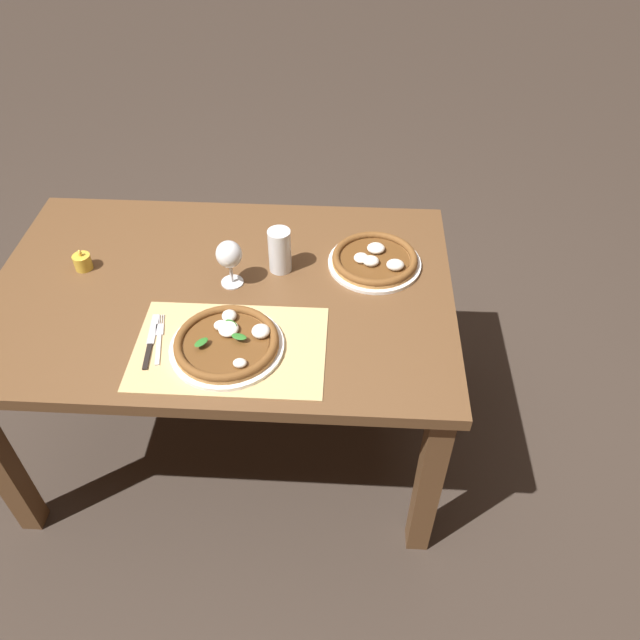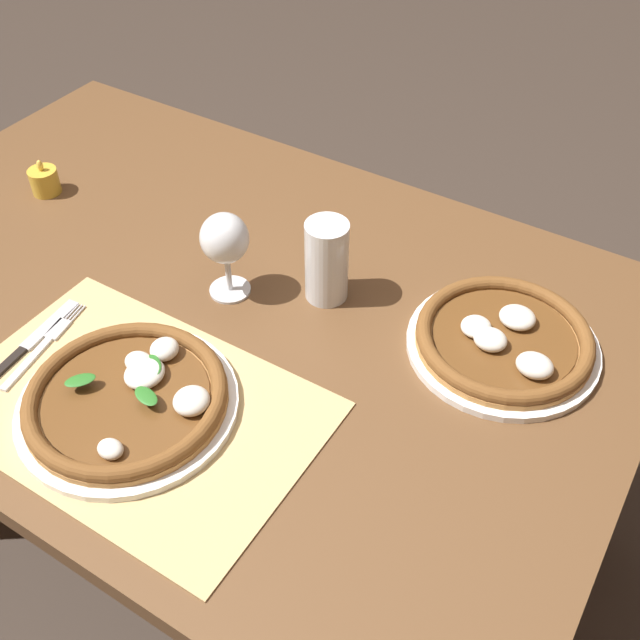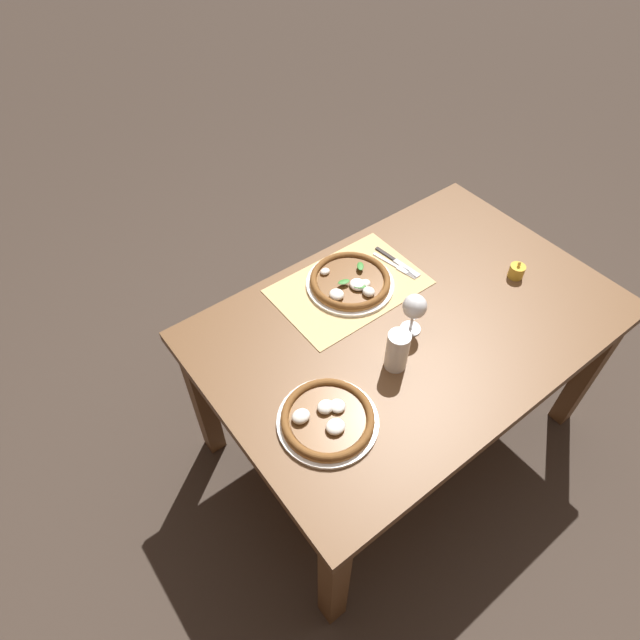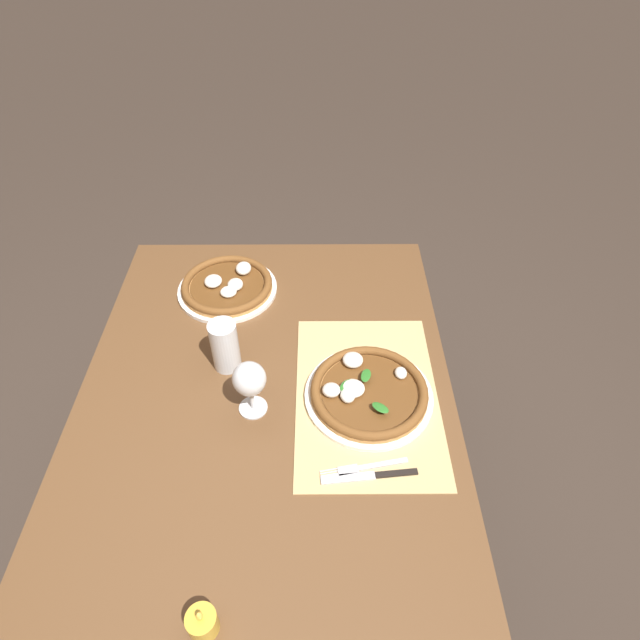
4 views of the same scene
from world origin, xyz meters
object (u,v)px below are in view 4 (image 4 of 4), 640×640
at_px(wine_glass, 249,381).
at_px(votive_candle, 203,623).
at_px(pizza_near, 368,392).
at_px(fork, 364,468).
at_px(pizza_far, 227,286).
at_px(pint_glass, 225,347).
at_px(knife, 369,476).

relative_size(wine_glass, votive_candle, 2.15).
height_order(pizza_near, wine_glass, wine_glass).
bearing_deg(fork, pizza_far, 31.47).
xyz_separation_m(pint_glass, fork, (-0.31, -0.34, -0.06)).
relative_size(pizza_near, wine_glass, 2.06).
xyz_separation_m(pizza_far, votive_candle, (-0.93, -0.07, 0.00)).
bearing_deg(pint_glass, fork, -132.61).
height_order(wine_glass, votive_candle, wine_glass).
relative_size(pizza_far, knife, 1.39).
bearing_deg(fork, wine_glass, 57.12).
bearing_deg(pint_glass, pizza_far, 6.84).
bearing_deg(votive_candle, knife, -46.92).
distance_m(knife, votive_candle, 0.43).
bearing_deg(votive_candle, pizza_near, -32.40).
relative_size(pizza_near, votive_candle, 4.43).
bearing_deg(pizza_near, pint_glass, 72.86).
bearing_deg(fork, pizza_near, -6.32).
distance_m(pizza_near, pint_glass, 0.38).
xyz_separation_m(wine_glass, fork, (-0.17, -0.26, -0.10)).
xyz_separation_m(pizza_far, wine_glass, (-0.44, -0.11, 0.09)).
height_order(pizza_far, wine_glass, wine_glass).
height_order(fork, knife, knife).
bearing_deg(pizza_near, fork, 173.68).
relative_size(fork, knife, 0.93).
height_order(pizza_near, fork, pizza_near).
bearing_deg(knife, votive_candle, 133.08).
relative_size(pizza_far, fork, 1.50).
height_order(pint_glass, votive_candle, pint_glass).
bearing_deg(wine_glass, votive_candle, 174.51).
xyz_separation_m(fork, votive_candle, (-0.32, 0.31, 0.02)).
distance_m(pint_glass, fork, 0.46).
relative_size(wine_glass, pint_glass, 1.07).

